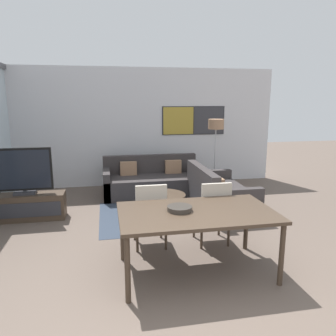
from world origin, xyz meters
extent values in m
plane|color=brown|center=(0.00, 0.00, 0.00)|extent=(24.00, 24.00, 0.00)
cube|color=silver|center=(0.00, 5.22, 1.40)|extent=(6.77, 0.06, 2.80)
cube|color=#2D2D33|center=(1.37, 5.18, 1.55)|extent=(1.58, 0.01, 0.70)
cube|color=#B29333|center=(0.99, 5.17, 1.55)|extent=(0.75, 0.02, 0.66)
cube|color=#38383D|center=(1.76, 5.17, 1.55)|extent=(0.75, 0.02, 0.66)
cube|color=#333D4C|center=(0.20, 2.89, 0.00)|extent=(2.28, 1.79, 0.01)
cube|color=#423326|center=(-2.18, 3.14, 0.23)|extent=(1.30, 0.38, 0.46)
cube|color=#2D2D33|center=(-2.18, 2.94, 0.23)|extent=(1.20, 0.01, 0.25)
cube|color=#2D2D33|center=(-2.18, 3.14, 0.48)|extent=(0.36, 0.20, 0.05)
cube|color=#2D2D33|center=(-2.18, 3.14, 0.55)|extent=(0.06, 0.03, 0.08)
cube|color=black|center=(-2.18, 3.14, 0.90)|extent=(0.95, 0.04, 0.74)
cube|color=black|center=(-2.18, 3.11, 0.90)|extent=(0.89, 0.01, 0.66)
cube|color=#383333|center=(0.20, 4.20, 0.21)|extent=(2.11, 0.94, 0.42)
cube|color=#383333|center=(0.20, 4.59, 0.41)|extent=(2.11, 0.16, 0.83)
cube|color=#383333|center=(-0.79, 4.20, 0.30)|extent=(0.14, 0.94, 0.60)
cube|color=#383333|center=(1.18, 4.20, 0.30)|extent=(0.14, 0.94, 0.60)
cube|color=#9E7556|center=(-0.31, 4.41, 0.57)|extent=(0.36, 0.12, 0.30)
cube|color=#9E7556|center=(0.70, 4.41, 0.57)|extent=(0.36, 0.12, 0.30)
cube|color=#383333|center=(1.35, 3.02, 0.21)|extent=(0.94, 1.62, 0.42)
cube|color=#383333|center=(0.96, 3.02, 0.41)|extent=(0.16, 1.62, 0.83)
cube|color=#383333|center=(1.35, 2.28, 0.30)|extent=(0.94, 0.14, 0.60)
cube|color=#383333|center=(1.35, 3.76, 0.30)|extent=(0.94, 0.14, 0.60)
cube|color=#9E7556|center=(1.14, 2.65, 0.57)|extent=(0.12, 0.36, 0.30)
cylinder|color=#423326|center=(0.20, 2.89, 0.01)|extent=(0.37, 0.37, 0.03)
cylinder|color=#423326|center=(0.20, 2.89, 0.17)|extent=(0.15, 0.15, 0.35)
cylinder|color=#423326|center=(0.20, 2.89, 0.37)|extent=(0.82, 0.82, 0.04)
cube|color=#423326|center=(0.24, 0.86, 0.76)|extent=(1.83, 1.06, 0.04)
cylinder|color=#423326|center=(-0.61, 0.39, 0.37)|extent=(0.06, 0.06, 0.74)
cylinder|color=#423326|center=(1.10, 0.39, 0.37)|extent=(0.06, 0.06, 0.74)
cylinder|color=#423326|center=(-0.61, 1.33, 0.37)|extent=(0.06, 0.06, 0.74)
cylinder|color=#423326|center=(1.10, 1.33, 0.37)|extent=(0.06, 0.06, 0.74)
cube|color=#B2A899|center=(-0.21, 1.72, 0.44)|extent=(0.46, 0.46, 0.06)
cube|color=#B2A899|center=(-0.21, 1.51, 0.71)|extent=(0.42, 0.05, 0.48)
cylinder|color=#423326|center=(-0.41, 1.52, 0.20)|extent=(0.04, 0.04, 0.41)
cylinder|color=#423326|center=(-0.01, 1.52, 0.20)|extent=(0.04, 0.04, 0.41)
cylinder|color=#423326|center=(-0.41, 1.92, 0.20)|extent=(0.04, 0.04, 0.41)
cylinder|color=#423326|center=(-0.01, 1.92, 0.20)|extent=(0.04, 0.04, 0.41)
cube|color=#B2A899|center=(0.69, 1.65, 0.44)|extent=(0.46, 0.46, 0.06)
cube|color=#B2A899|center=(0.69, 1.44, 0.71)|extent=(0.42, 0.05, 0.48)
cylinder|color=#423326|center=(0.49, 1.45, 0.20)|extent=(0.04, 0.04, 0.41)
cylinder|color=#423326|center=(0.89, 1.45, 0.20)|extent=(0.04, 0.04, 0.41)
cylinder|color=#423326|center=(0.49, 1.85, 0.20)|extent=(0.04, 0.04, 0.41)
cylinder|color=#423326|center=(0.89, 1.85, 0.20)|extent=(0.04, 0.04, 0.41)
cylinder|color=#332D28|center=(0.05, 0.91, 0.81)|extent=(0.30, 0.30, 0.06)
torus|color=#332D28|center=(0.05, 0.91, 0.83)|extent=(0.30, 0.30, 0.02)
cylinder|color=#2D2D33|center=(1.65, 4.31, 0.01)|extent=(0.28, 0.28, 0.02)
cylinder|color=#B7B7BC|center=(1.65, 4.31, 0.72)|extent=(0.03, 0.03, 1.39)
cylinder|color=#9E7556|center=(1.65, 4.31, 1.52)|extent=(0.35, 0.35, 0.22)
camera|label=1|loc=(-0.78, -2.68, 2.07)|focal=35.00mm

